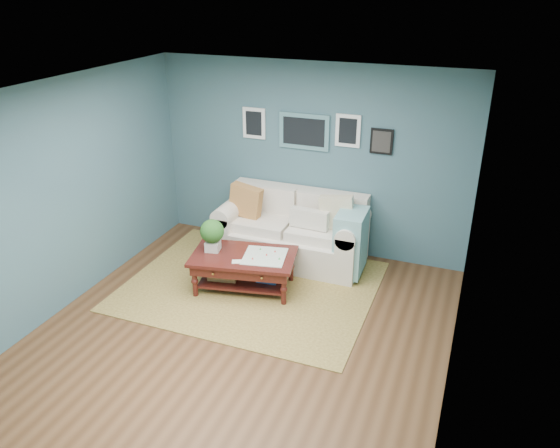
% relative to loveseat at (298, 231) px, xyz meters
% --- Properties ---
extents(room_shell, '(5.00, 5.02, 2.70)m').
position_rel_loveseat_xyz_m(room_shell, '(0.00, -1.97, 0.92)').
color(room_shell, brown).
rests_on(room_shell, ground).
extents(area_rug, '(3.14, 2.52, 0.01)m').
position_rel_loveseat_xyz_m(area_rug, '(-0.32, -0.93, -0.43)').
color(area_rug, brown).
rests_on(area_rug, ground).
extents(loveseat, '(2.09, 0.95, 1.08)m').
position_rel_loveseat_xyz_m(loveseat, '(0.00, 0.00, 0.00)').
color(loveseat, beige).
rests_on(loveseat, ground).
extents(coffee_table, '(1.43, 1.01, 0.91)m').
position_rel_loveseat_xyz_m(coffee_table, '(-0.45, -1.02, -0.03)').
color(coffee_table, '#35110F').
rests_on(coffee_table, ground).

